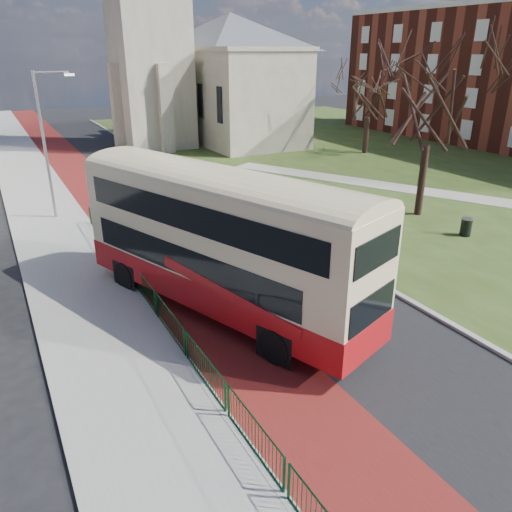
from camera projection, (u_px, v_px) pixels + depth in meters
ground at (282, 350)px, 16.34m from camera, size 160.00×160.00×0.00m
road_carriageway at (147, 197)px, 33.28m from camera, size 9.00×120.00×0.01m
bus_lane at (106, 203)px, 32.10m from camera, size 3.40×120.00×0.01m
pavement_west at (43, 210)px, 30.42m from camera, size 4.00×120.00×0.12m
kerb_west at (77, 206)px, 31.29m from camera, size 0.25×120.00×0.13m
kerb_east at (199, 182)px, 36.90m from camera, size 0.25×80.00×0.13m
grass_green at (402, 157)px, 45.61m from camera, size 40.00×80.00×0.04m
footpath at (462, 197)px, 33.21m from camera, size 18.84×32.82×0.03m
pedestrian_railing at (156, 304)px, 18.10m from camera, size 0.07×24.00×1.12m
gothic_church at (193, 5)px, 47.76m from camera, size 16.38×18.00×40.00m
streetlamp at (47, 139)px, 27.34m from camera, size 2.13×0.18×8.00m
bus at (220, 236)px, 17.76m from camera, size 6.95×12.58×5.17m
winter_tree_near at (434, 86)px, 26.97m from camera, size 9.14×9.14×10.47m
winter_tree_far at (370, 89)px, 45.41m from camera, size 7.40×7.40×8.42m
litter_bin at (466, 227)px, 26.12m from camera, size 0.78×0.78×0.97m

